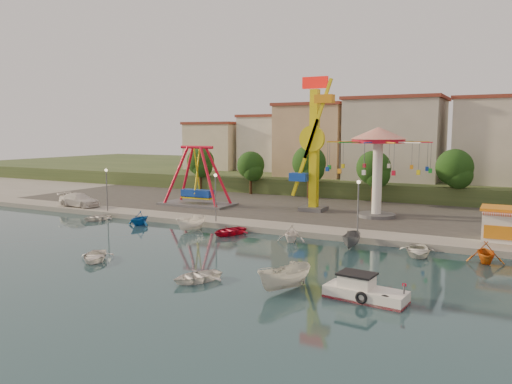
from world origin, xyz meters
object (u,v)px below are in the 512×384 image
Objects in this scene: kamikaze_tower at (315,147)px; rowboat_a at (95,256)px; van at (79,200)px; pirate_ship_ride at (197,177)px; skiff at (285,278)px; wave_swinger at (378,152)px; cabin_motorboat at (364,292)px.

rowboat_a is (-7.94, -28.89, -8.19)m from kamikaze_tower.
pirate_ship_ride is at bearing -56.81° from van.
rowboat_a is at bearing -129.38° from van.
kamikaze_tower is at bearing 129.14° from skiff.
wave_swinger reaches higher than van.
kamikaze_tower is 8.03m from wave_swinger.
cabin_motorboat is 0.87× the size of van.
wave_swinger reaches higher than pirate_ship_ride.
van is (-21.08, 18.19, 1.09)m from rowboat_a.
pirate_ship_ride reaches higher than skiff.
rowboat_a is at bearing -119.53° from wave_swinger.
van is (-29.03, -10.70, -7.11)m from kamikaze_tower.
cabin_motorboat is 5.16m from skiff.
skiff is at bearing -46.78° from pirate_ship_ride.
pirate_ship_ride is 2.22× the size of skiff.
skiff reaches higher than rowboat_a.
cabin_motorboat is 1.16× the size of skiff.
wave_swinger is at bearing 113.81° from skiff.
kamikaze_tower is 32.44m from cabin_motorboat.
pirate_ship_ride reaches higher than cabin_motorboat.
rowboat_a is (-15.93, -28.12, -7.81)m from wave_swinger.
rowboat_a is at bearing -157.60° from skiff.
kamikaze_tower is at bearing 40.96° from rowboat_a.
wave_swinger is at bearing -5.49° from kamikaze_tower.
pirate_ship_ride is 27.83m from rowboat_a.
pirate_ship_ride is 1.91× the size of cabin_motorboat.
cabin_motorboat is 21.97m from rowboat_a.
skiff is (24.68, -26.26, -3.52)m from pirate_ship_ride.
skiff is at bearing -33.19° from rowboat_a.
van is (-43.04, 17.41, 1.00)m from cabin_motorboat.
pirate_ship_ride is 0.86× the size of wave_swinger.
skiff is (16.85, 0.14, 0.48)m from rowboat_a.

